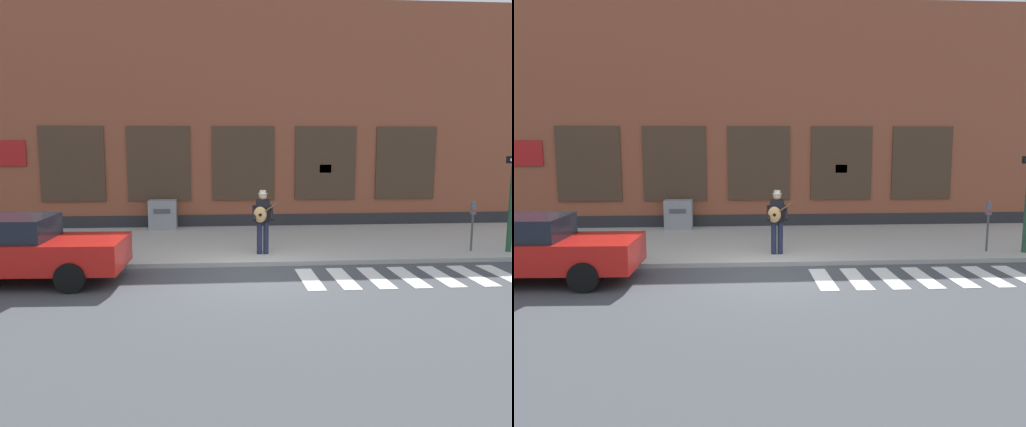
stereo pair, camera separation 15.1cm
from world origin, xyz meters
The scene contains 8 objects.
ground_plane centered at (0.00, 0.00, 0.00)m, with size 160.00×160.00×0.00m, color #424449.
sidewalk centered at (0.00, 3.72, 0.06)m, with size 28.00×5.70×0.12m.
building_backdrop centered at (0.00, 8.57, 4.12)m, with size 28.00×4.06×8.25m.
crosswalk centered at (3.57, -0.42, 0.01)m, with size 5.20×1.90×0.01m.
red_car centered at (-5.48, -0.14, 0.77)m, with size 4.66×2.11×1.53m.
busker centered at (0.27, 1.80, 1.14)m, with size 0.71×0.54×1.78m.
parking_meter centered at (6.26, 1.76, 1.07)m, with size 0.13×0.11×1.44m.
utility_box centered at (-2.91, 6.12, 0.64)m, with size 0.97×0.61×1.04m.
Camera 1 is at (-0.99, -11.69, 3.19)m, focal length 35.00 mm.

